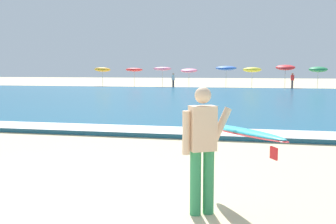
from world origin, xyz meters
TOP-DOWN VIEW (x-y plane):
  - ground_plane at (0.00, 0.00)m, footprint 160.00×160.00m
  - sea at (0.00, 19.90)m, footprint 120.00×28.00m
  - surf_foam at (0.00, 6.50)m, footprint 120.00×1.39m
  - surfer_with_board at (2.76, 0.50)m, footprint 1.40×2.32m
  - beach_umbrella_0 at (-12.64, 35.19)m, footprint 1.75×1.78m
  - beach_umbrella_1 at (-9.35, 36.33)m, footprint 1.88×1.89m
  - beach_umbrella_2 at (-5.89, 35.20)m, footprint 1.91×1.92m
  - beach_umbrella_3 at (-3.18, 36.09)m, footprint 1.82×1.85m
  - beach_umbrella_4 at (0.76, 36.00)m, footprint 2.17×2.17m
  - beach_umbrella_5 at (3.43, 36.61)m, footprint 1.92×1.94m
  - beach_umbrella_6 at (6.63, 35.16)m, footprint 1.88×1.92m
  - beach_umbrella_7 at (9.85, 36.01)m, footprint 1.78×1.80m
  - beachgoer_near_row_left at (-4.54, 34.35)m, footprint 0.32×0.20m
  - beachgoer_near_row_mid at (7.39, 35.67)m, footprint 0.32×0.20m

SIDE VIEW (x-z plane):
  - ground_plane at x=0.00m, z-range 0.00..0.00m
  - sea at x=0.00m, z-range 0.00..0.14m
  - surf_foam at x=0.00m, z-range 0.14..0.15m
  - beachgoer_near_row_left at x=-4.54m, z-range 0.05..1.63m
  - beachgoer_near_row_mid at x=7.39m, z-range 0.05..1.63m
  - surfer_with_board at x=2.76m, z-range 0.16..1.89m
  - beach_umbrella_3 at x=-3.18m, z-range 0.76..2.85m
  - beach_umbrella_5 at x=3.43m, z-range 0.79..3.00m
  - beach_umbrella_1 at x=-9.35m, z-range 0.83..2.97m
  - beach_umbrella_0 at x=-12.64m, z-range 0.80..3.02m
  - beach_umbrella_7 at x=9.85m, z-range 0.81..3.05m
  - beach_umbrella_2 at x=-5.89m, z-range 0.90..3.11m
  - beach_umbrella_4 at x=0.76m, z-range 0.91..3.21m
  - beach_umbrella_6 at x=6.63m, z-range 0.89..3.35m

